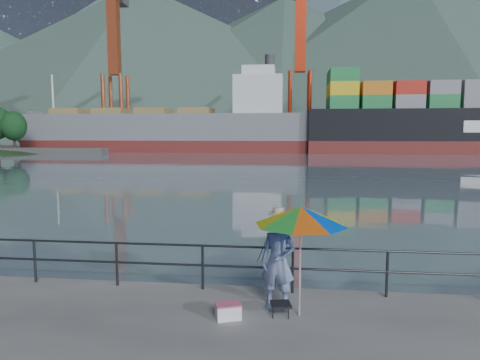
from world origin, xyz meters
name	(u,v)px	position (x,y,z in m)	size (l,w,h in m)	color
harbor_water	(280,143)	(0.00, 130.00, 0.00)	(500.00, 280.00, 0.00)	slate
far_dock	(320,148)	(10.00, 93.00, 0.00)	(200.00, 40.00, 0.40)	#514F4C
guardrail	(159,265)	(0.00, 1.70, 0.52)	(22.00, 0.06, 1.03)	#2D3033
mountains	(365,65)	(38.82, 207.75, 35.55)	(600.00, 332.80, 80.00)	#385147
port_cranes	(431,70)	(31.00, 84.00, 16.00)	(116.00, 28.00, 38.40)	#BE4925
container_stacks	(426,135)	(33.77, 93.71, 2.86)	(58.00, 8.40, 7.80)	#267F3F
fisherman	(278,262)	(2.70, 0.88, 0.95)	(0.69, 0.45, 1.89)	navy
beach_umbrella	(301,216)	(3.12, 0.54, 1.95)	(2.05, 2.05, 2.14)	white
folding_stool	(281,309)	(2.77, 0.50, 0.13)	(0.44, 0.44, 0.25)	black
cooler_bag	(228,312)	(1.78, 0.25, 0.13)	(0.46, 0.30, 0.26)	white
fishing_rod	(263,286)	(2.33, 2.04, 0.00)	(0.02, 0.02, 2.02)	black
bulk_carrier	(178,130)	(-18.83, 74.90, 4.06)	(56.08, 9.71, 14.50)	maroon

